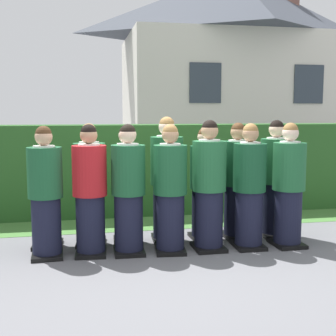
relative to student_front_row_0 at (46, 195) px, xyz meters
The scene contains 18 objects.
ground_plane 1.74m from the student_front_row_0, ahead, with size 60.00×60.00×0.00m, color slate.
student_front_row_0 is the anchor object (origin of this frame).
student_in_red_blazer 0.54m from the student_front_row_0, ahead, with size 0.43×0.53×1.64m.
student_front_row_2 1.01m from the student_front_row_0, ahead, with size 0.43×0.47×1.64m.
student_front_row_3 1.54m from the student_front_row_0, ahead, with size 0.42×0.50×1.63m.
student_front_row_4 2.05m from the student_front_row_0, ahead, with size 0.44×0.49×1.68m.
student_front_row_5 2.59m from the student_front_row_0, ahead, with size 0.43×0.48×1.64m.
student_front_row_6 3.13m from the student_front_row_0, ahead, with size 0.43×0.52×1.65m.
student_rear_row_0 0.45m from the student_front_row_0, 93.57° to the left, with size 0.41×0.51×1.58m.
student_rear_row_1 0.70m from the student_front_row_0, 39.01° to the left, with size 0.42×0.53×1.63m.
student_rear_row_2 1.12m from the student_front_row_0, 22.44° to the left, with size 0.42×0.48×1.60m.
student_rear_row_3 1.65m from the student_front_row_0, 14.93° to the left, with size 0.45×0.52×1.72m.
student_rear_row_4 2.16m from the student_front_row_0, 10.92° to the left, with size 0.41×0.46×1.57m.
student_rear_row_5 2.63m from the student_front_row_0, ahead, with size 0.43×0.51×1.64m.
student_rear_row_6 3.18m from the student_front_row_0, ahead, with size 0.43×0.50×1.67m.
hedge 2.72m from the student_front_row_0, 55.11° to the left, with size 9.68×0.70×1.56m.
school_building_main 10.64m from the student_front_row_0, 58.53° to the left, with size 7.27×4.60×6.21m.
lawn_strip 2.25m from the student_front_row_0, 42.63° to the left, with size 9.68×0.90×0.01m, color #477A38.
Camera 1 is at (-1.13, -5.61, 1.79)m, focal length 48.78 mm.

